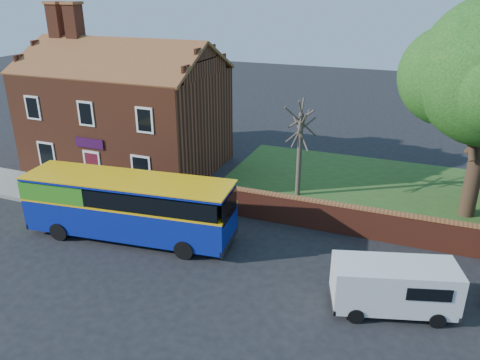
% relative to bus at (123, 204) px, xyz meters
% --- Properties ---
extents(ground, '(120.00, 120.00, 0.00)m').
position_rel_bus_xyz_m(ground, '(1.52, -2.80, -1.77)').
color(ground, black).
rests_on(ground, ground).
extents(pavement, '(18.00, 3.50, 0.12)m').
position_rel_bus_xyz_m(pavement, '(-5.48, 2.95, -1.71)').
color(pavement, gray).
rests_on(pavement, ground).
extents(kerb, '(18.00, 0.15, 0.14)m').
position_rel_bus_xyz_m(kerb, '(-5.48, 1.20, -1.70)').
color(kerb, slate).
rests_on(kerb, ground).
extents(grass_strip, '(26.00, 12.00, 0.04)m').
position_rel_bus_xyz_m(grass_strip, '(14.52, 10.20, -1.75)').
color(grass_strip, '#426B28').
rests_on(grass_strip, ground).
extents(shop_building, '(12.30, 8.13, 10.50)m').
position_rel_bus_xyz_m(shop_building, '(-5.50, 8.70, 1.65)').
color(shop_building, brown).
rests_on(shop_building, ground).
extents(boundary_wall, '(22.00, 0.38, 1.60)m').
position_rel_bus_xyz_m(boundary_wall, '(14.52, 4.20, -0.95)').
color(boundary_wall, maroon).
rests_on(boundary_wall, ground).
extents(bus, '(10.42, 3.66, 3.11)m').
position_rel_bus_xyz_m(bus, '(0.00, 0.00, 0.00)').
color(bus, navy).
rests_on(bus, ground).
extents(van_near, '(4.88, 3.03, 2.00)m').
position_rel_bus_xyz_m(van_near, '(12.79, -1.17, -0.65)').
color(van_near, silver).
rests_on(van_near, ground).
extents(bare_tree, '(2.06, 2.45, 5.48)m').
position_rel_bus_xyz_m(bare_tree, '(6.65, 7.94, 1.05)').
color(bare_tree, '#4C4238').
rests_on(bare_tree, ground).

